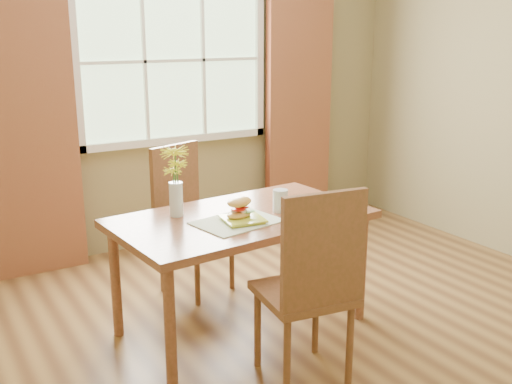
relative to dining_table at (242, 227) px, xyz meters
The scene contains 12 objects.
room 0.82m from the dining_table, 40.25° to the right, with size 4.24×3.84×2.74m.
window 1.85m from the dining_table, 79.12° to the left, with size 1.62×0.06×1.32m.
curtain_left 1.80m from the dining_table, 118.97° to the left, with size 0.65×0.08×2.20m, color #612917.
curtain_right 2.16m from the dining_table, 46.13° to the left, with size 0.65×0.08×2.20m, color #612917.
dining_table is the anchor object (origin of this frame).
chair_near 0.71m from the dining_table, 90.96° to the right, with size 0.48×0.48×1.04m.
chair_far 0.71m from the dining_table, 92.34° to the left, with size 0.53×0.53×1.00m.
placemat 0.16m from the dining_table, 130.44° to the right, with size 0.45×0.33×0.01m, color beige.
plate 0.16m from the dining_table, 117.21° to the right, with size 0.22×0.22×0.01m, color #ABB92E.
croissant_sandwich 0.18m from the dining_table, 126.49° to the right, with size 0.18×0.15×0.12m.
water_glass 0.27m from the dining_table, 15.06° to the right, with size 0.09×0.09×0.13m.
flower_vase 0.49m from the dining_table, 151.23° to the left, with size 0.16×0.16×0.41m.
Camera 1 is at (-1.94, -2.60, 1.75)m, focal length 42.00 mm.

